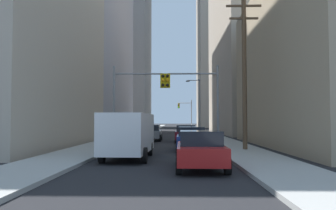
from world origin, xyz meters
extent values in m
cube|color=#9E9E99|center=(-4.73, 50.00, 0.07)|extent=(2.94, 160.00, 0.15)
cube|color=#9E9E99|center=(4.73, 50.00, 0.07)|extent=(2.94, 160.00, 0.15)
cube|color=white|center=(-1.62, 13.74, 1.31)|extent=(2.20, 5.27, 1.90)
cube|color=black|center=(-1.62, 16.35, 1.73)|extent=(1.76, 0.09, 0.60)
cylinder|color=black|center=(-2.58, 15.41, 0.36)|extent=(0.24, 0.72, 0.72)
cylinder|color=black|center=(-0.66, 15.41, 0.36)|extent=(0.24, 0.72, 0.72)
cylinder|color=black|center=(-2.58, 12.08, 0.36)|extent=(0.24, 0.72, 0.72)
cylinder|color=black|center=(-0.66, 12.08, 0.36)|extent=(0.24, 0.72, 0.72)
cube|color=maroon|center=(1.72, 10.31, 0.65)|extent=(1.87, 4.23, 0.65)
cube|color=black|center=(1.72, 10.16, 1.25)|extent=(1.61, 1.92, 0.55)
cylinder|color=black|center=(0.85, 11.66, 0.32)|extent=(0.22, 0.64, 0.64)
cylinder|color=black|center=(2.58, 11.66, 0.32)|extent=(0.22, 0.64, 0.64)
cylinder|color=black|center=(0.85, 8.97, 0.32)|extent=(0.22, 0.64, 0.64)
cylinder|color=black|center=(2.58, 8.97, 0.32)|extent=(0.22, 0.64, 0.64)
cube|color=navy|center=(1.73, 18.42, 0.65)|extent=(1.88, 4.23, 0.65)
cube|color=black|center=(1.73, 18.27, 1.25)|extent=(1.62, 1.93, 0.55)
cylinder|color=black|center=(0.86, 19.76, 0.32)|extent=(0.22, 0.64, 0.64)
cylinder|color=black|center=(2.59, 19.76, 0.32)|extent=(0.22, 0.64, 0.64)
cylinder|color=black|center=(0.86, 17.07, 0.32)|extent=(0.22, 0.64, 0.64)
cylinder|color=black|center=(2.59, 17.07, 0.32)|extent=(0.22, 0.64, 0.64)
cube|color=maroon|center=(1.63, 26.80, 0.65)|extent=(1.93, 4.25, 0.65)
cube|color=black|center=(1.63, 26.65, 1.25)|extent=(1.64, 1.95, 0.55)
cylinder|color=black|center=(0.77, 28.14, 0.32)|extent=(0.22, 0.64, 0.64)
cylinder|color=black|center=(2.49, 28.14, 0.32)|extent=(0.22, 0.64, 0.64)
cylinder|color=black|center=(0.77, 25.45, 0.32)|extent=(0.22, 0.64, 0.64)
cylinder|color=black|center=(2.49, 25.45, 0.32)|extent=(0.22, 0.64, 0.64)
cube|color=slate|center=(-1.57, 28.92, 0.65)|extent=(1.89, 4.24, 0.65)
cube|color=black|center=(-1.57, 28.77, 1.25)|extent=(1.63, 1.93, 0.55)
cylinder|color=black|center=(-2.44, 30.26, 0.32)|extent=(0.22, 0.64, 0.64)
cylinder|color=black|center=(-0.71, 30.26, 0.32)|extent=(0.22, 0.64, 0.64)
cylinder|color=black|center=(-2.44, 27.57, 0.32)|extent=(0.22, 0.64, 0.64)
cylinder|color=black|center=(-0.71, 27.57, 0.32)|extent=(0.22, 0.64, 0.64)
cylinder|color=gray|center=(-3.86, 21.88, 3.00)|extent=(0.18, 0.18, 6.00)
cylinder|color=gray|center=(-2.04, 21.88, 5.40)|extent=(3.65, 0.12, 0.12)
cube|color=gold|center=(-0.21, 21.88, 4.88)|extent=(0.38, 0.30, 1.05)
sphere|color=black|center=(-0.21, 21.71, 5.21)|extent=(0.24, 0.24, 0.24)
sphere|color=#F9A514|center=(-0.21, 21.71, 4.88)|extent=(0.24, 0.24, 0.24)
sphere|color=black|center=(-0.21, 21.71, 4.54)|extent=(0.24, 0.24, 0.24)
cylinder|color=gray|center=(3.86, 21.88, 3.00)|extent=(0.18, 0.18, 6.00)
cylinder|color=gray|center=(2.00, 21.88, 5.40)|extent=(3.72, 0.12, 0.12)
cube|color=gold|center=(0.14, 21.88, 4.88)|extent=(0.38, 0.30, 1.05)
sphere|color=black|center=(0.14, 21.71, 5.21)|extent=(0.24, 0.24, 0.24)
sphere|color=#F9A514|center=(0.14, 21.71, 4.88)|extent=(0.24, 0.24, 0.24)
sphere|color=black|center=(0.14, 21.71, 4.54)|extent=(0.24, 0.24, 0.24)
cylinder|color=gray|center=(3.86, 64.16, 3.00)|extent=(0.18, 0.18, 6.00)
cylinder|color=gray|center=(2.60, 64.16, 5.40)|extent=(2.53, 0.12, 0.12)
cube|color=gold|center=(1.33, 64.16, 4.88)|extent=(0.38, 0.30, 1.05)
sphere|color=black|center=(1.33, 63.99, 5.21)|extent=(0.24, 0.24, 0.24)
sphere|color=black|center=(1.33, 63.99, 4.88)|extent=(0.24, 0.24, 0.24)
sphere|color=#19D833|center=(1.33, 63.99, 4.54)|extent=(0.24, 0.24, 0.24)
cylinder|color=brown|center=(5.03, 17.91, 4.86)|extent=(0.28, 0.28, 9.73)
cube|color=brown|center=(5.03, 17.91, 9.13)|extent=(2.20, 0.12, 0.12)
cube|color=brown|center=(5.03, 17.91, 8.33)|extent=(1.80, 0.12, 0.12)
cylinder|color=gray|center=(3.96, 41.98, 3.75)|extent=(0.16, 0.16, 7.50)
cylinder|color=gray|center=(3.16, 41.98, 7.30)|extent=(1.60, 0.10, 0.10)
ellipsoid|color=#4C4C51|center=(2.36, 41.98, 7.20)|extent=(0.56, 0.32, 0.20)
cube|color=#93939E|center=(-16.35, 46.18, 17.93)|extent=(18.05, 27.51, 35.87)
cube|color=#B7A893|center=(17.34, 47.78, 16.66)|extent=(20.62, 26.14, 33.31)
cube|color=#B7A893|center=(20.14, 93.04, 25.59)|extent=(25.84, 18.58, 51.18)
camera|label=1|loc=(0.75, -3.06, 1.92)|focal=36.03mm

